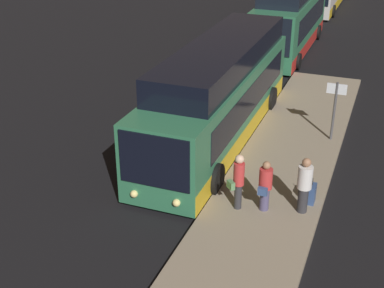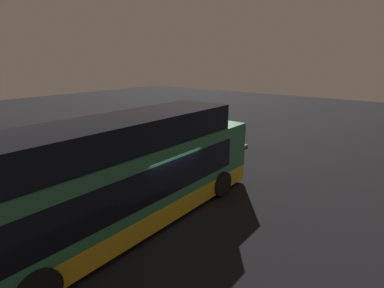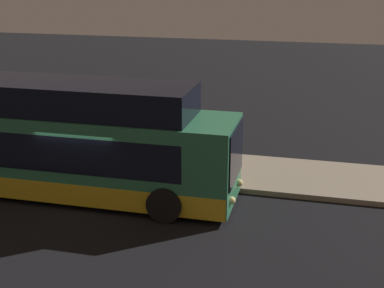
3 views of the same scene
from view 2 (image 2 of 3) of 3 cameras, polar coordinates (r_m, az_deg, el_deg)
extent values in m
plane|color=black|center=(11.49, -6.49, -13.20)|extent=(80.00, 80.00, 0.00)
cube|color=gray|center=(13.76, -16.46, -8.27)|extent=(20.00, 3.40, 0.18)
cube|color=#2D704C|center=(10.32, -12.59, -7.69)|extent=(11.74, 2.55, 2.64)
cube|color=gold|center=(10.74, -12.28, -12.44)|extent=(11.68, 2.57, 0.70)
cube|color=black|center=(10.04, -14.00, -6.52)|extent=(9.63, 2.58, 1.16)
cube|color=black|center=(14.40, 5.62, 0.98)|extent=(0.06, 2.25, 1.69)
sphere|color=#F9E58C|center=(15.15, 3.31, -3.13)|extent=(0.24, 0.24, 0.24)
sphere|color=#F9E58C|center=(14.45, 7.88, -4.23)|extent=(0.24, 0.24, 0.24)
cylinder|color=black|center=(14.10, -3.12, -5.05)|extent=(1.07, 0.30, 1.07)
cylinder|color=black|center=(12.68, 5.66, -7.58)|extent=(1.07, 0.30, 1.07)
cube|color=black|center=(9.48, -15.43, 1.53)|extent=(9.98, 2.35, 0.97)
cylinder|color=#2D2D33|center=(16.23, -10.07, -2.22)|extent=(0.39, 0.39, 0.83)
cylinder|color=silver|center=(16.01, -10.20, 0.41)|extent=(0.55, 0.55, 0.72)
sphere|color=#9E7051|center=(15.88, -10.29, 2.13)|extent=(0.27, 0.27, 0.27)
cylinder|color=#2D2D33|center=(15.30, -3.88, -3.11)|extent=(0.33, 0.33, 0.83)
cylinder|color=#BF3333|center=(15.06, -3.94, -0.31)|extent=(0.47, 0.47, 0.72)
sphere|color=beige|center=(14.93, -3.98, 1.52)|extent=(0.27, 0.27, 0.27)
cube|color=#598C59|center=(15.18, -2.92, -1.40)|extent=(0.29, 0.30, 0.24)
cylinder|color=#4C476B|center=(15.67, -6.52, -2.87)|extent=(0.29, 0.29, 0.75)
cylinder|color=#BF3333|center=(15.46, -6.60, -0.41)|extent=(0.41, 0.41, 0.65)
sphere|color=#9E7051|center=(15.34, -6.65, 1.20)|extent=(0.24, 0.24, 0.24)
cube|color=#334C7F|center=(15.74, -5.78, -1.14)|extent=(0.14, 0.28, 0.24)
cube|color=#334C7F|center=(16.01, -12.02, -2.94)|extent=(0.41, 0.25, 0.63)
cylinder|color=black|center=(15.88, -12.11, -1.45)|extent=(0.02, 0.02, 0.24)
cylinder|color=#4C4C51|center=(13.31, -28.39, -4.61)|extent=(0.10, 0.10, 2.33)
cube|color=silver|center=(13.05, -28.91, -0.84)|extent=(0.04, 0.74, 0.40)
camera|label=1|loc=(27.89, 9.84, 23.15)|focal=50.00mm
camera|label=3|loc=(16.14, 68.88, 12.11)|focal=50.00mm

